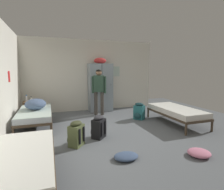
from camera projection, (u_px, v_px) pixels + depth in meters
The scene contains 16 objects.
ground_plane at pixel (116, 132), 4.76m from camera, with size 9.09×9.09×0.00m, color slate.
room_backdrop at pixel (57, 78), 5.42m from camera, with size 5.22×5.74×2.78m.
locker_bank at pixel (100, 86), 7.12m from camera, with size 0.90×0.55×2.07m.
shelf_unit at pixel (30, 108), 6.18m from camera, with size 0.38×0.30×0.57m.
bed_left_front at pixel (21, 161), 2.52m from camera, with size 0.90×1.90×0.49m.
bed_right at pixel (176, 111), 5.49m from camera, with size 0.90×1.90×0.49m.
bed_left_rear at pixel (35, 114), 5.18m from camera, with size 0.90×1.90×0.49m.
bedding_heap at pixel (36, 104), 5.24m from camera, with size 0.58×0.67×0.31m.
person_traveler at pixel (99, 88), 6.47m from camera, with size 0.48×0.33×1.63m.
water_bottle at pixel (26, 98), 6.13m from camera, with size 0.07×0.07×0.21m.
lotion_bottle at pixel (31, 99), 6.12m from camera, with size 0.06×0.06×0.16m.
backpack_olive at pixel (76, 134), 3.90m from camera, with size 0.42×0.41×0.55m.
backpack_black at pixel (98, 127), 4.36m from camera, with size 0.42×0.42×0.55m.
backpack_teal at pixel (139, 112), 5.98m from camera, with size 0.42×0.41×0.55m.
clothes_pile_pink at pixel (199, 153), 3.46m from camera, with size 0.43×0.41×0.12m.
clothes_pile_denim at pixel (126, 156), 3.35m from camera, with size 0.46×0.36×0.10m.
Camera 1 is at (-1.57, -4.30, 1.63)m, focal length 29.24 mm.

